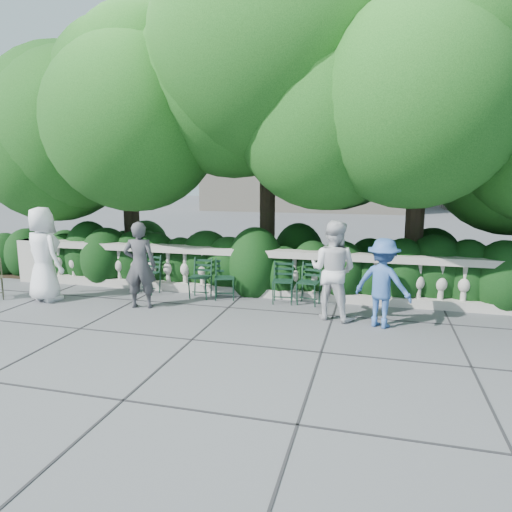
% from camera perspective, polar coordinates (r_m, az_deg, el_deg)
% --- Properties ---
extents(ground, '(90.00, 90.00, 0.00)m').
position_cam_1_polar(ground, '(7.98, -1.86, -8.31)').
color(ground, '#4C4D53').
rests_on(ground, ground).
extents(balustrade, '(12.00, 0.44, 1.00)m').
position_cam_1_polar(balustrade, '(9.53, 1.24, -2.23)').
color(balustrade, '#9E998E').
rests_on(balustrade, ground).
extents(shrub_hedge, '(15.00, 2.60, 1.70)m').
position_cam_1_polar(shrub_hedge, '(10.78, 2.74, -3.43)').
color(shrub_hedge, black).
rests_on(shrub_hedge, ground).
extents(tree_canopy, '(15.04, 6.52, 6.78)m').
position_cam_1_polar(tree_canopy, '(10.65, 6.95, 17.81)').
color(tree_canopy, '#3F3023').
rests_on(tree_canopy, ground).
extents(chair_a, '(0.52, 0.55, 0.84)m').
position_cam_1_polar(chair_a, '(10.05, -13.75, -4.72)').
color(chair_a, black).
rests_on(chair_a, ground).
extents(chair_b, '(0.46, 0.49, 0.84)m').
position_cam_1_polar(chair_b, '(9.46, -7.24, -5.44)').
color(chair_b, black).
rests_on(chair_b, ground).
extents(chair_c, '(0.51, 0.54, 0.84)m').
position_cam_1_polar(chair_c, '(8.98, 6.27, -6.25)').
color(chair_c, black).
rests_on(chair_c, ground).
extents(chair_d, '(0.56, 0.58, 0.84)m').
position_cam_1_polar(chair_d, '(9.33, -3.95, -5.60)').
color(chair_d, black).
rests_on(chair_d, ground).
extents(chair_e, '(0.50, 0.53, 0.84)m').
position_cam_1_polar(chair_e, '(9.03, 3.27, -6.12)').
color(chair_e, black).
rests_on(chair_e, ground).
extents(person_businessman, '(1.08, 0.90, 1.90)m').
position_cam_1_polar(person_businessman, '(10.09, -25.05, 0.19)').
color(person_businessman, white).
rests_on(person_businessman, ground).
extents(person_woman_grey, '(0.68, 0.53, 1.66)m').
position_cam_1_polar(person_woman_grey, '(8.94, -14.31, -1.10)').
color(person_woman_grey, '#3C3C40').
rests_on(person_woman_grey, ground).
extents(person_casual_man, '(1.00, 0.87, 1.75)m').
position_cam_1_polar(person_casual_man, '(8.11, 9.60, -1.75)').
color(person_casual_man, silver).
rests_on(person_casual_man, ground).
extents(person_older_blue, '(1.11, 0.88, 1.50)m').
position_cam_1_polar(person_older_blue, '(7.88, 15.56, -3.27)').
color(person_older_blue, '#325698').
rests_on(person_older_blue, ground).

